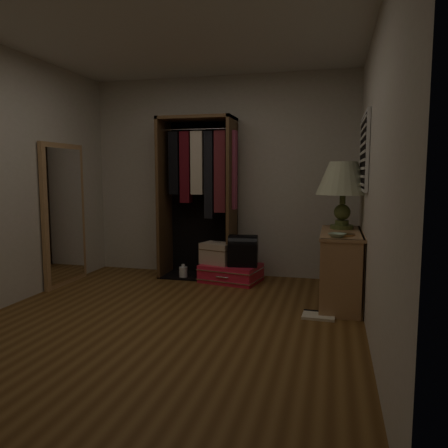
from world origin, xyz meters
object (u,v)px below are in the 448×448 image
Objects in this scene: floor_mirror at (64,215)px; black_bag at (243,250)px; table_lamp at (343,180)px; open_wardrobe at (201,184)px; console_bookshelf at (341,265)px; pink_suitcase at (231,273)px; train_case at (217,253)px; white_jug at (183,272)px.

floor_mirror is 2.21m from black_bag.
floor_mirror is 3.28m from table_lamp.
open_wardrobe is 5.31× the size of black_bag.
black_bag is (-1.15, 0.51, 0.02)m from console_bookshelf.
pink_suitcase is at bearing 156.18° from black_bag.
open_wardrobe is at bearing 153.63° from black_bag.
train_case reaches higher than white_jug.
table_lamp is (1.15, -0.30, 0.86)m from black_bag.
console_bookshelf is 2.47× the size of train_case.
open_wardrobe is 4.53× the size of train_case.
black_bag is at bearing 156.14° from console_bookshelf.
table_lamp reaches higher than black_bag.
table_lamp is 3.87× the size of white_jug.
white_jug is (-0.19, -0.17, -1.14)m from open_wardrobe.
open_wardrobe is at bearing 42.00° from white_jug.
open_wardrobe is 1.17m from white_jug.
open_wardrobe is 1.71m from floor_mirror.
console_bookshelf reaches higher than pink_suitcase.
floor_mirror is (-1.48, -0.77, -0.37)m from open_wardrobe.
console_bookshelf is 2.07m from open_wardrobe.
floor_mirror reaches higher than train_case.
white_jug is at bearing 24.83° from floor_mirror.
open_wardrobe reaches higher than white_jug.
open_wardrobe reaches higher than pink_suitcase.
white_jug is at bearing -169.10° from pink_suitcase.
console_bookshelf is 1.55× the size of table_lamp.
open_wardrobe reaches higher than train_case.
black_bag is 2.07× the size of white_jug.
pink_suitcase is (1.93, 0.60, -0.74)m from floor_mirror.
console_bookshelf is at bearing -90.73° from table_lamp.
floor_mirror is at bearing -151.80° from pink_suitcase.
train_case is (-0.18, -0.01, 0.24)m from pink_suitcase.
floor_mirror is 3.75× the size of train_case.
black_bag is (0.61, -0.22, -0.80)m from open_wardrobe.
floor_mirror reaches higher than table_lamp.
open_wardrobe is at bearing 169.98° from pink_suitcase.
floor_mirror is 2.12× the size of pink_suitcase.
table_lamp is (0.00, 0.21, 0.88)m from console_bookshelf.
open_wardrobe is at bearing 163.59° from table_lamp.
open_wardrobe is at bearing 164.11° from train_case.
train_case reaches higher than pink_suitcase.
table_lamp is (1.32, -0.35, 1.17)m from pink_suitcase.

